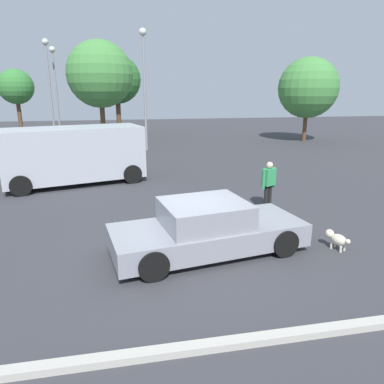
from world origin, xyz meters
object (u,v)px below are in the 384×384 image
(light_post_far, at_px, (49,74))
(pedestrian, at_px, (269,181))
(sedan_foreground, at_px, (207,229))
(van_white, at_px, (74,154))
(dog, at_px, (337,239))
(light_post_near, at_px, (144,71))
(light_post_mid, at_px, (55,78))

(light_post_far, bearing_deg, pedestrian, -61.72)
(sedan_foreground, xyz_separation_m, van_white, (-3.79, 7.27, 0.65))
(sedan_foreground, relative_size, dog, 7.51)
(van_white, xyz_separation_m, light_post_near, (3.42, 7.86, 3.57))
(sedan_foreground, relative_size, van_white, 0.82)
(light_post_near, distance_m, light_post_far, 8.19)
(sedan_foreground, xyz_separation_m, light_post_mid, (-6.57, 21.57, 3.98))
(sedan_foreground, bearing_deg, dog, -17.54)
(light_post_mid, bearing_deg, dog, -66.33)
(dog, distance_m, light_post_near, 16.57)
(van_white, distance_m, light_post_mid, 14.94)
(sedan_foreground, height_order, dog, sedan_foreground)
(sedan_foreground, xyz_separation_m, light_post_near, (-0.37, 15.13, 4.22))
(van_white, bearing_deg, light_post_mid, -94.34)
(light_post_near, height_order, light_post_mid, light_post_near)
(light_post_far, bearing_deg, light_post_mid, 81.83)
(dog, relative_size, light_post_mid, 0.09)
(light_post_mid, bearing_deg, pedestrian, -63.87)
(light_post_far, bearing_deg, sedan_foreground, -71.57)
(van_white, bearing_deg, light_post_near, -128.84)
(sedan_foreground, height_order, light_post_near, light_post_near)
(dog, bearing_deg, light_post_far, 2.10)
(dog, distance_m, light_post_far, 23.35)
(van_white, relative_size, pedestrian, 3.75)
(dog, relative_size, pedestrian, 0.41)
(light_post_far, bearing_deg, dog, -64.59)
(pedestrian, xyz_separation_m, light_post_mid, (-9.22, 18.80, 3.66))
(light_post_near, bearing_deg, pedestrian, -76.23)
(sedan_foreground, xyz_separation_m, light_post_far, (-6.75, 20.27, 4.18))
(light_post_mid, bearing_deg, sedan_foreground, -73.07)
(dog, relative_size, light_post_near, 0.09)
(sedan_foreground, distance_m, light_post_near, 15.71)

